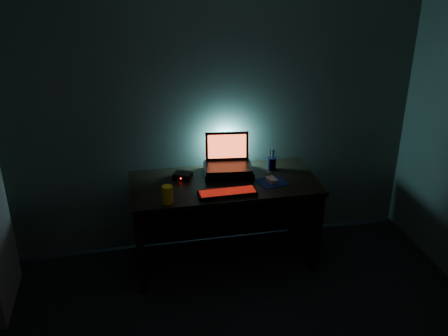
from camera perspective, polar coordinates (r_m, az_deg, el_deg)
name	(u,v)px	position (r m, az deg, el deg)	size (l,w,h in m)	color
room	(293,233)	(2.39, 7.92, -7.42)	(3.50, 4.00, 2.50)	black
desk	(223,207)	(4.17, -0.11, -4.44)	(1.50, 0.70, 0.75)	black
riser	(228,171)	(4.12, 0.50, -0.32)	(0.40, 0.30, 0.06)	black
laptop	(228,158)	(4.13, 0.44, 1.11)	(0.41, 0.32, 0.26)	black
keyboard	(227,193)	(3.80, 0.40, -2.85)	(0.45, 0.15, 0.03)	black
mousepad	(272,182)	(4.01, 5.48, -1.60)	(0.22, 0.20, 0.00)	#0B1A50
mouse	(272,180)	(4.00, 5.49, -1.37)	(0.06, 0.10, 0.03)	gray
pen_cup	(272,164)	(4.21, 5.47, 0.51)	(0.07, 0.07, 0.11)	black
juice_glass	(168,195)	(3.68, -6.47, -3.04)	(0.08, 0.08, 0.14)	#FAAF0D
router	(183,176)	(4.06, -4.73, -0.87)	(0.17, 0.16, 0.05)	black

